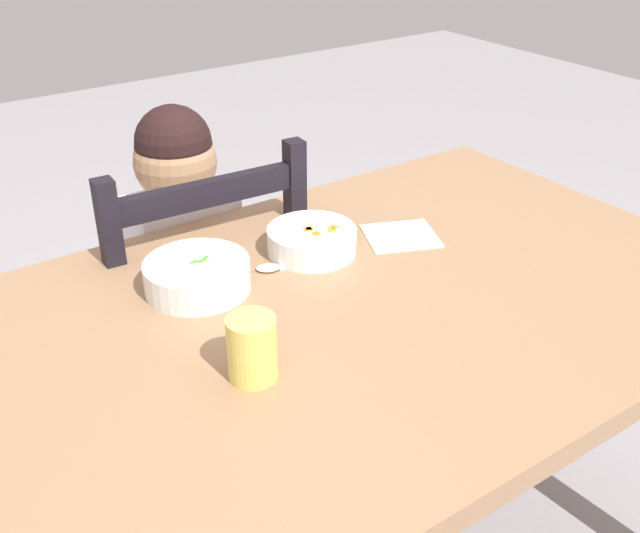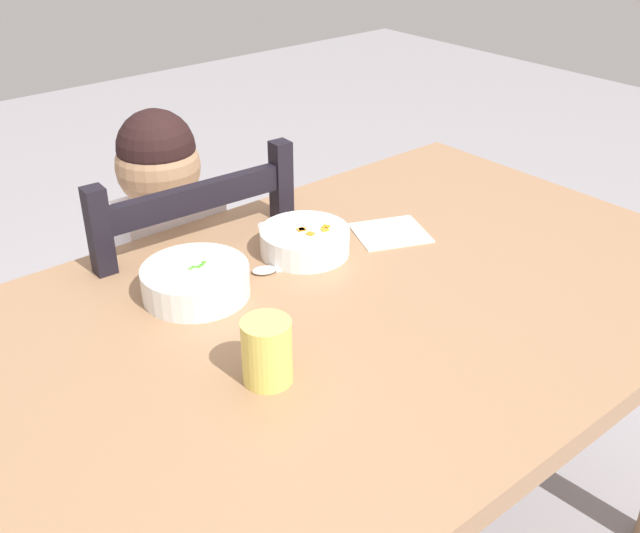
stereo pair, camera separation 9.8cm
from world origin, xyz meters
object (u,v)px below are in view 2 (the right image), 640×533
object	(u,v)px
dining_table	(361,345)
child_figure	(175,261)
bowl_of_peas	(196,280)
bowl_of_carrots	(305,240)
drinking_cup	(267,351)
dining_chair	(180,334)
spoon	(275,269)

from	to	relation	value
dining_table	child_figure	size ratio (longest dim) A/B	1.41
child_figure	bowl_of_peas	size ratio (longest dim) A/B	5.20
child_figure	bowl_of_carrots	size ratio (longest dim) A/B	5.66
dining_table	bowl_of_carrots	xyz separation A→B (m)	(0.02, 0.18, 0.13)
bowl_of_peas	bowl_of_carrots	bearing A→B (deg)	-0.02
child_figure	bowl_of_peas	xyz separation A→B (m)	(-0.12, -0.29, 0.13)
dining_table	drinking_cup	distance (m)	0.31
bowl_of_carrots	drinking_cup	world-z (taller)	drinking_cup
dining_table	dining_chair	world-z (taller)	dining_chair
dining_chair	child_figure	distance (m)	0.19
dining_chair	bowl_of_peas	bearing A→B (deg)	-110.94
spoon	bowl_of_carrots	bearing A→B (deg)	13.81
bowl_of_carrots	spoon	xyz separation A→B (m)	(-0.08, -0.02, -0.02)
child_figure	drinking_cup	bearing A→B (deg)	-106.31
dining_chair	bowl_of_peas	xyz separation A→B (m)	(-0.11, -0.30, 0.32)
bowl_of_peas	spoon	xyz separation A→B (m)	(0.15, -0.02, -0.02)
bowl_of_peas	drinking_cup	world-z (taller)	drinking_cup
dining_table	bowl_of_carrots	distance (m)	0.22
dining_table	bowl_of_peas	size ratio (longest dim) A/B	7.31
dining_chair	child_figure	xyz separation A→B (m)	(0.00, -0.01, 0.19)
bowl_of_peas	spoon	distance (m)	0.15
bowl_of_peas	bowl_of_carrots	size ratio (longest dim) A/B	1.09
dining_chair	bowl_of_carrots	xyz separation A→B (m)	(0.12, -0.30, 0.31)
dining_table	bowl_of_carrots	size ratio (longest dim) A/B	7.96
bowl_of_carrots	child_figure	bearing A→B (deg)	111.88
dining_table	spoon	bearing A→B (deg)	111.12
child_figure	spoon	world-z (taller)	child_figure
bowl_of_peas	dining_chair	bearing A→B (deg)	69.06
child_figure	drinking_cup	xyz separation A→B (m)	(-0.16, -0.56, 0.15)
bowl_of_peas	bowl_of_carrots	xyz separation A→B (m)	(0.24, -0.00, -0.00)
dining_table	child_figure	distance (m)	0.48
bowl_of_carrots	bowl_of_peas	bearing A→B (deg)	179.98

